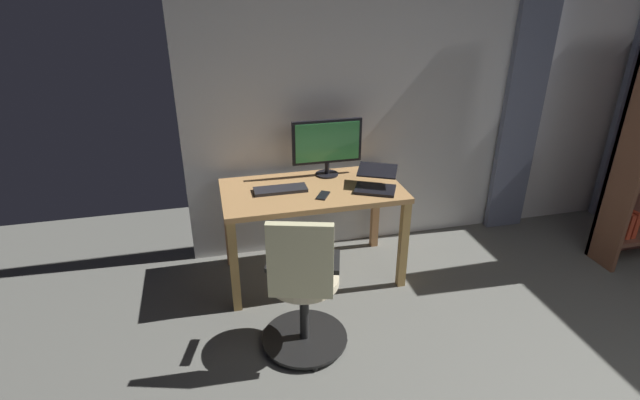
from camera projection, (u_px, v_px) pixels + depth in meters
back_room_partition at (474, 81)px, 4.12m from camera, size 4.92×0.10×2.75m
curtain_right_panel at (524, 103)px, 4.19m from camera, size 0.36×0.06×2.38m
desk at (312, 201)px, 3.65m from camera, size 1.34×0.71×0.76m
office_chair at (303, 291)px, 2.95m from camera, size 0.56×0.56×0.99m
computer_monitor at (327, 144)px, 3.74m from camera, size 0.55×0.18×0.45m
computer_keyboard at (280, 190)px, 3.56m from camera, size 0.39×0.14×0.02m
laptop at (376, 182)px, 3.58m from camera, size 0.40×0.40×0.14m
cell_phone_by_monitor at (323, 195)px, 3.48m from camera, size 0.13×0.16×0.01m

